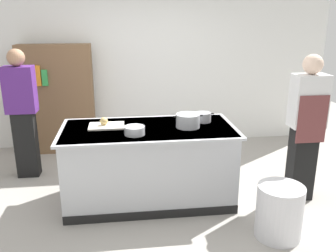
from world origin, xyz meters
TOP-DOWN VIEW (x-y plane):
  - ground_plane at (0.00, 0.00)m, footprint 10.00×10.00m
  - back_wall at (0.00, 2.10)m, footprint 6.40×0.12m
  - counter_island at (0.00, -0.00)m, footprint 1.98×0.98m
  - cutting_board at (-0.47, 0.10)m, footprint 0.40×0.28m
  - onion at (-0.50, 0.11)m, footprint 0.09×0.09m
  - stock_pot at (0.45, -0.03)m, footprint 0.34×0.27m
  - sauce_pan at (0.67, 0.16)m, footprint 0.26×0.19m
  - mixing_bowl at (-0.16, -0.22)m, footprint 0.22×0.22m
  - trash_bin at (1.21, -0.91)m, footprint 0.45×0.45m
  - person_chef at (1.79, -0.19)m, footprint 0.38×0.25m
  - person_guest at (-1.59, 0.89)m, footprint 0.38×0.24m
  - bookshelf at (-1.28, 1.80)m, footprint 1.10×0.31m

SIDE VIEW (x-z plane):
  - ground_plane at x=0.00m, z-range 0.00..0.00m
  - trash_bin at x=1.21m, z-range 0.00..0.54m
  - counter_island at x=0.00m, z-range 0.02..0.92m
  - bookshelf at x=-1.28m, z-range 0.00..1.70m
  - cutting_board at x=-0.47m, z-range 0.90..0.92m
  - person_guest at x=-1.59m, z-range 0.05..1.77m
  - person_chef at x=1.79m, z-range 0.05..1.77m
  - mixing_bowl at x=-0.16m, z-range 0.90..0.99m
  - sauce_pan at x=0.67m, z-range 0.90..1.01m
  - onion at x=-0.50m, z-range 0.92..1.01m
  - stock_pot at x=0.45m, z-range 0.90..1.05m
  - back_wall at x=0.00m, z-range 0.00..3.00m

